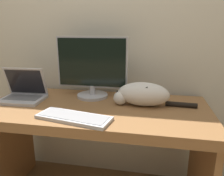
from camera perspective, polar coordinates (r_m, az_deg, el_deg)
wall_back at (r=1.73m, az=-1.17°, el=17.67°), size 6.40×0.06×2.60m
desk at (r=1.50m, az=-4.18°, el=-10.31°), size 1.46×0.68×0.74m
monitor at (r=1.57m, az=-5.28°, el=5.14°), size 0.51×0.22×0.44m
laptop at (r=1.65m, az=-22.20°, el=-1.37°), size 0.30×0.23×0.23m
external_keyboard at (r=1.25m, az=-9.94°, el=-7.59°), size 0.44×0.23×0.02m
cat at (r=1.43m, az=7.96°, el=-1.54°), size 0.54×0.18×0.15m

